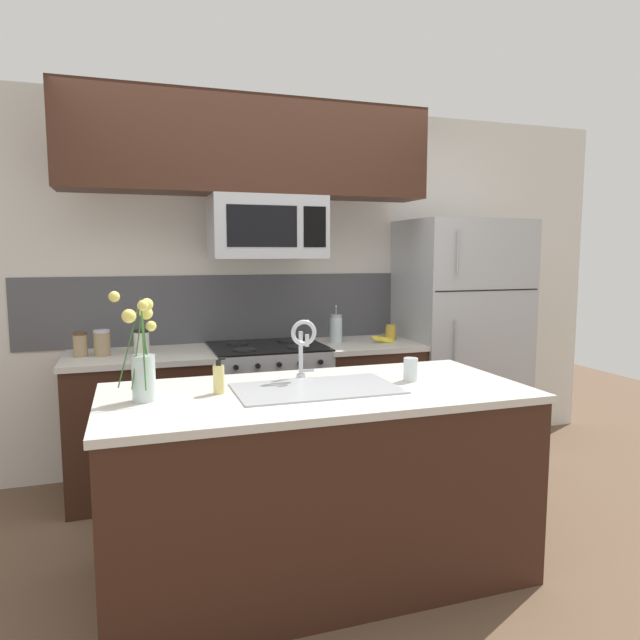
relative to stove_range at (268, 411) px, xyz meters
name	(u,v)px	position (x,y,z in m)	size (l,w,h in m)	color
ground_plane	(306,536)	(0.00, -0.90, -0.46)	(10.00, 10.00, 0.00)	brown
rear_partition	(294,286)	(0.30, 0.38, 0.84)	(5.20, 0.10, 2.60)	silver
splash_band	(257,308)	(0.00, 0.32, 0.69)	(3.24, 0.01, 0.48)	#4C4C51
back_counter_left	(142,423)	(-0.83, 0.00, -0.01)	(0.93, 0.65, 0.91)	#381E14
back_counter_right	(365,403)	(0.72, 0.00, -0.01)	(0.72, 0.65, 0.91)	#381E14
stove_range	(268,411)	(0.00, 0.00, 0.00)	(0.76, 0.64, 0.93)	#A8AAAF
microwave	(267,228)	(0.00, -0.02, 1.25)	(0.74, 0.40, 0.40)	#A8AAAF
upper_cabinet_band	(251,148)	(-0.10, -0.05, 1.75)	(2.34, 0.34, 0.60)	#381E14
refrigerator	(458,339)	(1.50, 0.02, 0.43)	(0.86, 0.74, 1.79)	#A8AAAF
storage_jar_tall	(80,345)	(-1.18, 0.02, 0.52)	(0.09, 0.09, 0.15)	#997F5B
storage_jar_medium	(102,343)	(-1.05, 0.01, 0.53)	(0.10, 0.10, 0.16)	#997F5B
storage_jar_short	(142,342)	(-0.81, 0.01, 0.52)	(0.10, 0.10, 0.15)	silver
banana_bunch	(383,339)	(0.83, -0.06, 0.47)	(0.19, 0.12, 0.08)	yellow
french_press	(336,328)	(0.52, 0.06, 0.55)	(0.09, 0.09, 0.27)	silver
coffee_tin	(391,332)	(0.94, 0.05, 0.50)	(0.08, 0.08, 0.11)	gold
island_counter	(317,482)	(-0.05, -1.25, -0.01)	(1.97, 0.91, 0.91)	#381E14
kitchen_sink	(317,403)	(-0.06, -1.25, 0.38)	(0.76, 0.44, 0.16)	#ADAFB5
sink_faucet	(303,341)	(-0.05, -1.03, 0.65)	(0.14, 0.14, 0.31)	#B7BABF
dish_soap_bottle	(219,379)	(-0.50, -1.19, 0.52)	(0.06, 0.05, 0.16)	#DBCC75
drinking_glass	(411,369)	(0.45, -1.23, 0.51)	(0.07, 0.07, 0.12)	silver
flower_vase	(143,364)	(-0.83, -1.22, 0.61)	(0.19, 0.19, 0.48)	silver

